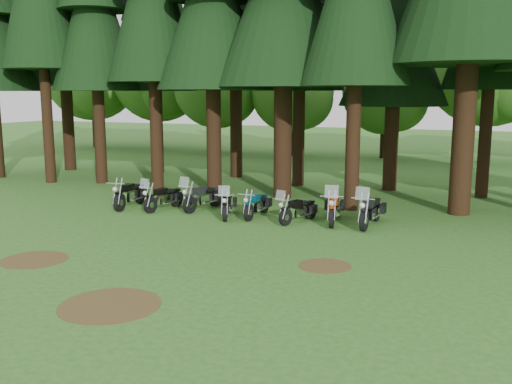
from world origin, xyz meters
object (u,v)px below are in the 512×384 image
(motorcycle_0, at_px, (130,195))
(motorcycle_7, at_px, (370,211))
(motorcycle_1, at_px, (164,198))
(motorcycle_4, at_px, (257,205))
(motorcycle_6, at_px, (333,209))
(motorcycle_2, at_px, (203,198))
(motorcycle_5, at_px, (298,211))
(motorcycle_3, at_px, (227,205))

(motorcycle_0, bearing_deg, motorcycle_7, -3.46)
(motorcycle_1, height_order, motorcycle_7, motorcycle_7)
(motorcycle_4, distance_m, motorcycle_6, 2.84)
(motorcycle_2, distance_m, motorcycle_7, 6.56)
(motorcycle_5, bearing_deg, motorcycle_7, 30.68)
(motorcycle_3, bearing_deg, motorcycle_0, 157.71)
(motorcycle_4, distance_m, motorcycle_7, 4.14)
(motorcycle_1, xyz_separation_m, motorcycle_6, (6.68, 0.34, 0.05))
(motorcycle_1, distance_m, motorcycle_3, 2.85)
(motorcycle_3, relative_size, motorcycle_4, 1.00)
(motorcycle_6, height_order, motorcycle_7, motorcycle_7)
(motorcycle_4, xyz_separation_m, motorcycle_6, (2.84, 0.14, 0.08))
(motorcycle_0, distance_m, motorcycle_2, 2.98)
(motorcycle_0, xyz_separation_m, motorcycle_5, (7.01, 0.01, -0.07))
(motorcycle_0, distance_m, motorcycle_1, 1.49)
(motorcycle_1, height_order, motorcycle_3, motorcycle_1)
(motorcycle_1, relative_size, motorcycle_3, 1.04)
(motorcycle_0, distance_m, motorcycle_6, 8.19)
(motorcycle_2, relative_size, motorcycle_3, 1.10)
(motorcycle_7, bearing_deg, motorcycle_2, -179.11)
(motorcycle_3, xyz_separation_m, motorcycle_7, (5.14, 0.59, 0.06))
(motorcycle_1, height_order, motorcycle_2, motorcycle_2)
(motorcycle_2, xyz_separation_m, motorcycle_3, (1.42, -0.81, -0.03))
(motorcycle_2, height_order, motorcycle_5, motorcycle_2)
(motorcycle_1, distance_m, motorcycle_2, 1.53)
(motorcycle_4, relative_size, motorcycle_5, 1.06)
(motorcycle_3, relative_size, motorcycle_6, 0.86)
(motorcycle_1, bearing_deg, motorcycle_3, 5.95)
(motorcycle_1, relative_size, motorcycle_2, 0.95)
(motorcycle_2, xyz_separation_m, motorcycle_6, (5.26, -0.22, 0.03))
(motorcycle_5, relative_size, motorcycle_6, 0.81)
(motorcycle_5, bearing_deg, motorcycle_2, -167.80)
(motorcycle_2, bearing_deg, motorcycle_4, 3.53)
(motorcycle_2, distance_m, motorcycle_3, 1.63)
(motorcycle_2, bearing_deg, motorcycle_1, -146.23)
(motorcycle_0, relative_size, motorcycle_4, 1.14)
(motorcycle_6, xyz_separation_m, motorcycle_7, (1.29, 0.01, 0.00))
(motorcycle_3, bearing_deg, motorcycle_6, -11.38)
(motorcycle_2, bearing_deg, motorcycle_6, 9.65)
(motorcycle_5, bearing_deg, motorcycle_3, -155.27)
(motorcycle_3, bearing_deg, motorcycle_5, -16.32)
(motorcycle_0, bearing_deg, motorcycle_4, -3.06)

